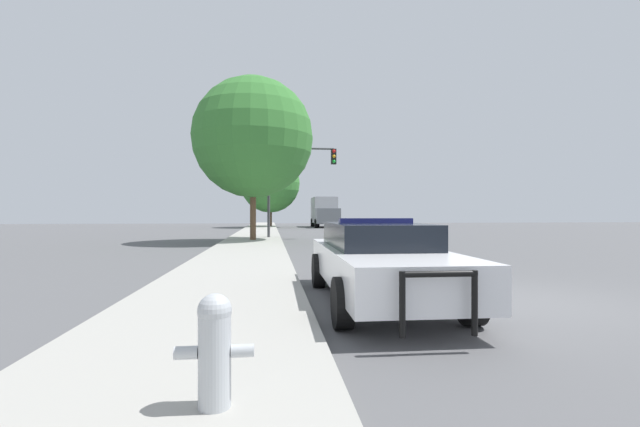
% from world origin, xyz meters
% --- Properties ---
extents(ground_plane, '(110.00, 110.00, 0.00)m').
position_xyz_m(ground_plane, '(0.00, 0.00, 0.00)').
color(ground_plane, '#565659').
extents(sidewalk_left, '(3.00, 110.00, 0.13)m').
position_xyz_m(sidewalk_left, '(-5.10, 0.00, 0.07)').
color(sidewalk_left, '#A3A099').
rests_on(sidewalk_left, ground_plane).
extents(police_car, '(2.07, 5.33, 1.44)m').
position_xyz_m(police_car, '(-2.34, 0.25, 0.74)').
color(police_car, white).
rests_on(police_car, ground_plane).
extents(fire_hydrant, '(0.57, 0.25, 0.82)m').
position_xyz_m(fire_hydrant, '(-4.61, -3.80, 0.57)').
color(fire_hydrant, '#B7BCC1').
rests_on(fire_hydrant, sidewalk_left).
extents(traffic_light, '(4.02, 0.35, 5.30)m').
position_xyz_m(traffic_light, '(-2.72, 17.86, 3.89)').
color(traffic_light, '#424247').
rests_on(traffic_light, sidewalk_left).
extents(car_background_distant, '(2.22, 4.08, 1.33)m').
position_xyz_m(car_background_distant, '(1.65, 39.10, 0.72)').
color(car_background_distant, silver).
rests_on(car_background_distant, ground_plane).
extents(box_truck, '(2.67, 6.87, 3.18)m').
position_xyz_m(box_truck, '(1.55, 38.19, 1.68)').
color(box_truck, slate).
rests_on(box_truck, ground_plane).
extents(tree_sidewalk_far, '(6.13, 6.13, 7.55)m').
position_xyz_m(tree_sidewalk_far, '(-4.20, 37.52, 4.61)').
color(tree_sidewalk_far, brown).
rests_on(tree_sidewalk_far, sidewalk_left).
extents(tree_sidewalk_mid, '(6.25, 6.25, 8.44)m').
position_xyz_m(tree_sidewalk_mid, '(-5.09, 15.46, 5.44)').
color(tree_sidewalk_mid, brown).
rests_on(tree_sidewalk_mid, sidewalk_left).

